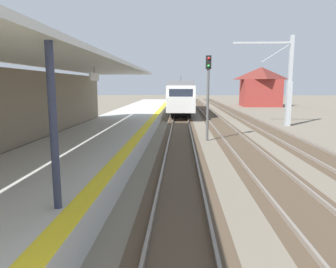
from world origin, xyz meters
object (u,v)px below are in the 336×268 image
at_px(approaching_train, 181,95).
at_px(distant_trackside_house, 261,86).
at_px(catenary_pylon_far_side, 286,83).
at_px(rail_signal_post, 208,89).

xyz_separation_m(approaching_train, distant_trackside_house, (13.15, 12.66, 1.16)).
height_order(catenary_pylon_far_side, distant_trackside_house, catenary_pylon_far_side).
xyz_separation_m(catenary_pylon_far_side, distant_trackside_house, (4.35, 25.19, -0.27)).
height_order(approaching_train, rail_signal_post, rail_signal_post).
height_order(approaching_train, distant_trackside_house, distant_trackside_house).
distance_m(approaching_train, catenary_pylon_far_side, 15.38).
xyz_separation_m(rail_signal_post, distant_trackside_house, (11.50, 32.57, 0.14)).
xyz_separation_m(approaching_train, rail_signal_post, (1.65, -19.91, 1.02)).
bearing_deg(distant_trackside_house, catenary_pylon_far_side, -99.79).
bearing_deg(rail_signal_post, distant_trackside_house, 70.55).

